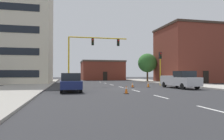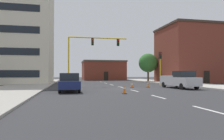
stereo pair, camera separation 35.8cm
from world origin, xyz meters
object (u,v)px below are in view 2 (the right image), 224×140
traffic_signal_gantry (77,70)px  pickup_truck_silver (180,80)px  traffic_light_pole_right (160,61)px  traffic_cone_roadside_c (124,90)px  sedan_navy_near_left (69,82)px  traffic_cone_roadside_a (132,85)px  traffic_cone_roadside_b (148,84)px  tree_right_far (148,63)px

traffic_signal_gantry → pickup_truck_silver: traffic_signal_gantry is taller
traffic_signal_gantry → traffic_light_pole_right: size_ratio=1.90×
traffic_cone_roadside_c → sedan_navy_near_left: bearing=145.8°
traffic_cone_roadside_a → traffic_signal_gantry: bearing=143.8°
traffic_cone_roadside_b → pickup_truck_silver: bearing=-40.5°
tree_right_far → traffic_cone_roadside_b: 18.39m
traffic_signal_gantry → traffic_light_pole_right: 11.91m
tree_right_far → pickup_truck_silver: 19.81m
pickup_truck_silver → sedan_navy_near_left: bearing=-171.6°
pickup_truck_silver → traffic_cone_roadside_a: size_ratio=8.97×
traffic_cone_roadside_c → tree_right_far: bearing=64.0°
traffic_light_pole_right → tree_right_far: tree_right_far is taller
tree_right_far → sedan_navy_near_left: bearing=-127.8°
traffic_signal_gantry → sedan_navy_near_left: size_ratio=2.01×
traffic_light_pole_right → sedan_navy_near_left: size_ratio=1.06×
traffic_light_pole_right → sedan_navy_near_left: (-12.86, -7.79, -2.64)m
traffic_signal_gantry → traffic_cone_roadside_b: (8.47, -4.76, -1.87)m
traffic_cone_roadside_a → pickup_truck_silver: bearing=-27.2°
tree_right_far → pickup_truck_silver: tree_right_far is taller
sedan_navy_near_left → traffic_cone_roadside_c: sedan_navy_near_left is taller
traffic_signal_gantry → traffic_cone_roadside_c: traffic_signal_gantry is taller
pickup_truck_silver → traffic_cone_roadside_a: pickup_truck_silver is taller
traffic_light_pole_right → traffic_cone_roadside_c: size_ratio=6.64×
tree_right_far → traffic_cone_roadside_a: bearing=-117.8°
traffic_signal_gantry → sedan_navy_near_left: 9.22m
traffic_light_pole_right → pickup_truck_silver: bearing=-94.1°
traffic_signal_gantry → tree_right_far: 19.43m
traffic_signal_gantry → pickup_truck_silver: bearing=-32.5°
tree_right_far → pickup_truck_silver: (-3.86, -19.20, -2.99)m
pickup_truck_silver → traffic_cone_roadside_c: 9.32m
sedan_navy_near_left → tree_right_far: bearing=52.2°
tree_right_far → traffic_cone_roadside_b: (-6.74, -16.73, -3.58)m
traffic_signal_gantry → traffic_cone_roadside_a: traffic_signal_gantry is taller
traffic_light_pole_right → traffic_cone_roadside_a: 7.12m
traffic_signal_gantry → traffic_cone_roadside_c: size_ratio=12.63×
traffic_light_pole_right → tree_right_far: size_ratio=0.80×
sedan_navy_near_left → traffic_cone_roadside_a: 8.71m
sedan_navy_near_left → pickup_truck_silver: bearing=8.4°
traffic_signal_gantry → traffic_cone_roadside_b: traffic_signal_gantry is taller
traffic_signal_gantry → traffic_light_pole_right: traffic_signal_gantry is taller
pickup_truck_silver → tree_right_far: bearing=78.6°
traffic_cone_roadside_a → traffic_cone_roadside_b: traffic_cone_roadside_b is taller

